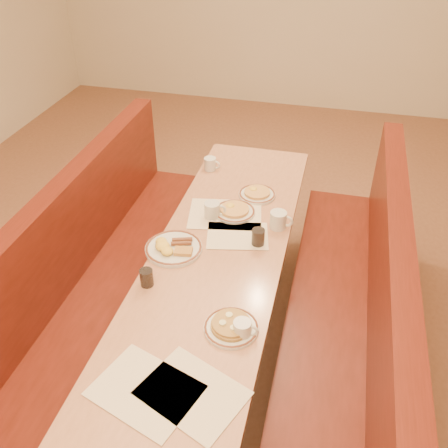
% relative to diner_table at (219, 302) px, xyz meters
% --- Properties ---
extents(ground, '(8.00, 8.00, 0.00)m').
position_rel_diner_table_xyz_m(ground, '(0.00, 0.00, -0.37)').
color(ground, '#9E6647').
rests_on(ground, ground).
extents(room_envelope, '(6.04, 8.04, 2.82)m').
position_rel_diner_table_xyz_m(room_envelope, '(0.00, 0.00, 1.56)').
color(room_envelope, beige).
rests_on(room_envelope, ground).
extents(diner_table, '(0.70, 2.50, 0.75)m').
position_rel_diner_table_xyz_m(diner_table, '(0.00, 0.00, 0.00)').
color(diner_table, black).
rests_on(diner_table, ground).
extents(booth_left, '(0.55, 2.50, 1.05)m').
position_rel_diner_table_xyz_m(booth_left, '(-0.73, 0.00, -0.01)').
color(booth_left, '#4C3326').
rests_on(booth_left, ground).
extents(booth_right, '(0.55, 2.50, 1.05)m').
position_rel_diner_table_xyz_m(booth_right, '(0.73, 0.00, -0.01)').
color(booth_right, '#4C3326').
rests_on(booth_right, ground).
extents(placemat_near_left, '(0.48, 0.41, 0.00)m').
position_rel_diner_table_xyz_m(placemat_near_left, '(-0.06, -0.92, 0.38)').
color(placemat_near_left, '#FFE9C7').
rests_on(placemat_near_left, diner_table).
extents(placemat_near_right, '(0.48, 0.42, 0.00)m').
position_rel_diner_table_xyz_m(placemat_near_right, '(0.12, -0.89, 0.38)').
color(placemat_near_right, '#FFE9C7').
rests_on(placemat_near_right, diner_table).
extents(placemat_far_left, '(0.48, 0.39, 0.00)m').
position_rel_diner_table_xyz_m(placemat_far_left, '(-0.05, 0.35, 0.38)').
color(placemat_far_left, '#FFE9C7').
rests_on(placemat_far_left, diner_table).
extents(placemat_far_right, '(0.39, 0.32, 0.00)m').
position_rel_diner_table_xyz_m(placemat_far_right, '(0.07, 0.16, 0.38)').
color(placemat_far_right, '#FFE9C7').
rests_on(placemat_far_right, diner_table).
extents(pancake_plate, '(0.25, 0.25, 0.06)m').
position_rel_diner_table_xyz_m(pancake_plate, '(0.19, -0.52, 0.39)').
color(pancake_plate, silver).
rests_on(pancake_plate, diner_table).
extents(eggs_plate, '(0.31, 0.31, 0.06)m').
position_rel_diner_table_xyz_m(eggs_plate, '(-0.24, -0.05, 0.39)').
color(eggs_plate, silver).
rests_on(eggs_plate, diner_table).
extents(extra_plate_mid, '(0.23, 0.23, 0.05)m').
position_rel_diner_table_xyz_m(extra_plate_mid, '(0.10, 0.61, 0.39)').
color(extra_plate_mid, silver).
rests_on(extra_plate_mid, diner_table).
extents(extra_plate_far, '(0.25, 0.25, 0.05)m').
position_rel_diner_table_xyz_m(extra_plate_far, '(0.00, 0.38, 0.39)').
color(extra_plate_far, silver).
rests_on(extra_plate_far, diner_table).
extents(coffee_mug_a, '(0.11, 0.08, 0.09)m').
position_rel_diner_table_xyz_m(coffee_mug_a, '(0.25, -0.55, 0.42)').
color(coffee_mug_a, silver).
rests_on(coffee_mug_a, diner_table).
extents(coffee_mug_b, '(0.13, 0.09, 0.10)m').
position_rel_diner_table_xyz_m(coffee_mug_b, '(-0.11, 0.31, 0.43)').
color(coffee_mug_b, silver).
rests_on(coffee_mug_b, diner_table).
extents(coffee_mug_c, '(0.14, 0.10, 0.10)m').
position_rel_diner_table_xyz_m(coffee_mug_c, '(0.28, 0.30, 0.43)').
color(coffee_mug_c, silver).
rests_on(coffee_mug_c, diner_table).
extents(coffee_mug_d, '(0.12, 0.08, 0.09)m').
position_rel_diner_table_xyz_m(coffee_mug_d, '(-0.28, 0.86, 0.42)').
color(coffee_mug_d, silver).
rests_on(coffee_mug_d, diner_table).
extents(soda_tumbler_near, '(0.07, 0.07, 0.09)m').
position_rel_diner_table_xyz_m(soda_tumbler_near, '(-0.28, -0.33, 0.42)').
color(soda_tumbler_near, black).
rests_on(soda_tumbler_near, diner_table).
extents(soda_tumbler_mid, '(0.07, 0.07, 0.10)m').
position_rel_diner_table_xyz_m(soda_tumbler_mid, '(0.19, 0.12, 0.42)').
color(soda_tumbler_mid, black).
rests_on(soda_tumbler_mid, diner_table).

